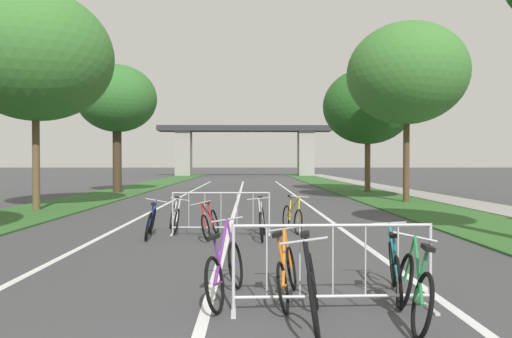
{
  "coord_description": "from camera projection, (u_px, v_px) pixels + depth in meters",
  "views": [
    {
      "loc": [
        0.52,
        -2.03,
        1.79
      ],
      "look_at": [
        0.92,
        23.81,
        1.4
      ],
      "focal_mm": 32.48,
      "sensor_mm": 36.0,
      "label": 1
    }
  ],
  "objects": [
    {
      "name": "bicycle_teal_2",
      "position": [
        395.0,
        269.0,
        6.1
      ],
      "size": [
        0.54,
        1.69,
        0.95
      ],
      "rotation": [
        0.0,
        0.0,
        -0.23
      ],
      "color": "black",
      "rests_on": "ground"
    },
    {
      "name": "grass_verge_left",
      "position": [
        134.0,
        189.0,
        30.64
      ],
      "size": [
        3.24,
        70.18,
        0.05
      ],
      "primitive_type": "cube",
      "color": "#2D5B26",
      "rests_on": "ground"
    },
    {
      "name": "sidewalk_path_right",
      "position": [
        386.0,
        188.0,
        30.9
      ],
      "size": [
        2.04,
        70.18,
        0.08
      ],
      "primitive_type": "cube",
      "color": "gray",
      "rests_on": "ground"
    },
    {
      "name": "tree_left_cypress_far",
      "position": [
        35.0,
        56.0,
        16.73
      ],
      "size": [
        5.52,
        5.52,
        7.98
      ],
      "color": "brown",
      "rests_on": "ground"
    },
    {
      "name": "bicycle_silver_8",
      "position": [
        262.0,
        222.0,
        10.83
      ],
      "size": [
        0.52,
        1.75,
        1.01
      ],
      "rotation": [
        0.0,
        0.0,
        3.07
      ],
      "color": "black",
      "rests_on": "ground"
    },
    {
      "name": "crowd_barrier_second",
      "position": [
        221.0,
        213.0,
        11.37
      ],
      "size": [
        2.44,
        0.46,
        1.05
      ],
      "rotation": [
        0.0,
        0.0,
        -0.01
      ],
      "color": "#ADADB2",
      "rests_on": "ground"
    },
    {
      "name": "bicycle_black_6",
      "position": [
        313.0,
        289.0,
        5.09
      ],
      "size": [
        0.59,
        1.74,
        1.05
      ],
      "rotation": [
        0.0,
        0.0,
        3.01
      ],
      "color": "black",
      "rests_on": "ground"
    },
    {
      "name": "overpass_bridge",
      "position": [
        245.0,
        142.0,
        59.96
      ],
      "size": [
        22.3,
        3.08,
        6.48
      ],
      "color": "#2D2D30",
      "rests_on": "ground"
    },
    {
      "name": "bicycle_purple_5",
      "position": [
        226.0,
        271.0,
        5.99
      ],
      "size": [
        0.5,
        1.77,
        1.03
      ],
      "rotation": [
        0.0,
        0.0,
        -0.2
      ],
      "color": "black",
      "rests_on": "ground"
    },
    {
      "name": "crowd_barrier_nearest",
      "position": [
        333.0,
        268.0,
        5.52
      ],
      "size": [
        2.44,
        0.51,
        1.05
      ],
      "rotation": [
        0.0,
        0.0,
        0.03
      ],
      "color": "#ADADB2",
      "rests_on": "ground"
    },
    {
      "name": "lane_stripe_center",
      "position": [
        238.0,
        199.0,
        22.34
      ],
      "size": [
        0.14,
        40.6,
        0.01
      ],
      "primitive_type": "cube",
      "color": "silver",
      "rests_on": "ground"
    },
    {
      "name": "bicycle_yellow_7",
      "position": [
        292.0,
        217.0,
        11.95
      ],
      "size": [
        0.6,
        1.66,
        0.96
      ],
      "rotation": [
        0.0,
        0.0,
        3.34
      ],
      "color": "black",
      "rests_on": "ground"
    },
    {
      "name": "bicycle_orange_4",
      "position": [
        287.0,
        273.0,
        5.94
      ],
      "size": [
        0.45,
        1.65,
        0.93
      ],
      "rotation": [
        0.0,
        0.0,
        -0.19
      ],
      "color": "black",
      "rests_on": "ground"
    },
    {
      "name": "bicycle_blue_1",
      "position": [
        151.0,
        222.0,
        10.92
      ],
      "size": [
        0.51,
        1.63,
        0.9
      ],
      "rotation": [
        0.0,
        0.0,
        0.11
      ],
      "color": "black",
      "rests_on": "ground"
    },
    {
      "name": "bicycle_white_0",
      "position": [
        175.0,
        217.0,
        11.88
      ],
      "size": [
        0.74,
        1.7,
        0.92
      ],
      "rotation": [
        0.0,
        0.0,
        3.39
      ],
      "color": "black",
      "rests_on": "ground"
    },
    {
      "name": "tree_right_pine_near",
      "position": [
        368.0,
        106.0,
        27.32
      ],
      "size": [
        5.27,
        5.27,
        7.33
      ],
      "color": "brown",
      "rests_on": "ground"
    },
    {
      "name": "lane_stripe_left_lane",
      "position": [
        176.0,
        199.0,
        22.29
      ],
      "size": [
        0.14,
        40.6,
        0.01
      ],
      "primitive_type": "cube",
      "color": "silver",
      "rests_on": "ground"
    },
    {
      "name": "bicycle_green_3",
      "position": [
        413.0,
        289.0,
        5.13
      ],
      "size": [
        0.65,
        1.66,
        0.95
      ],
      "rotation": [
        0.0,
        0.0,
        -0.15
      ],
      "color": "black",
      "rests_on": "ground"
    },
    {
      "name": "tree_right_maple_mid",
      "position": [
        407.0,
        74.0,
        20.24
      ],
      "size": [
        5.2,
        5.2,
        7.87
      ],
      "color": "#4C3823",
      "rests_on": "ground"
    },
    {
      "name": "grass_verge_right",
      "position": [
        347.0,
        188.0,
        30.86
      ],
      "size": [
        3.24,
        70.18,
        0.05
      ],
      "primitive_type": "cube",
      "color": "#2D5B26",
      "rests_on": "ground"
    },
    {
      "name": "tree_left_pine_far",
      "position": [
        117.0,
        99.0,
        26.5
      ],
      "size": [
        4.52,
        4.52,
        7.36
      ],
      "color": "#3D2D1E",
      "rests_on": "ground"
    },
    {
      "name": "bicycle_red_9",
      "position": [
        210.0,
        223.0,
        10.92
      ],
      "size": [
        0.61,
        1.68,
        0.93
      ],
      "rotation": [
        0.0,
        0.0,
        3.02
      ],
      "color": "black",
      "rests_on": "ground"
    },
    {
      "name": "lane_stripe_right_lane",
      "position": [
        300.0,
        199.0,
        22.39
      ],
      "size": [
        0.14,
        40.6,
        0.01
      ],
      "primitive_type": "cube",
      "color": "silver",
      "rests_on": "ground"
    }
  ]
}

